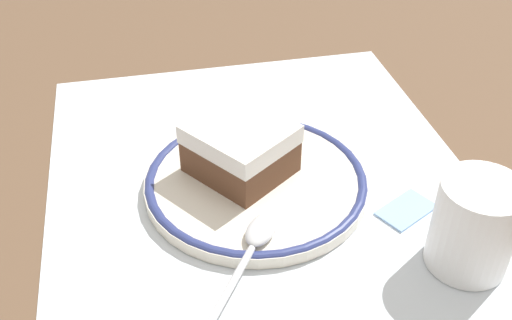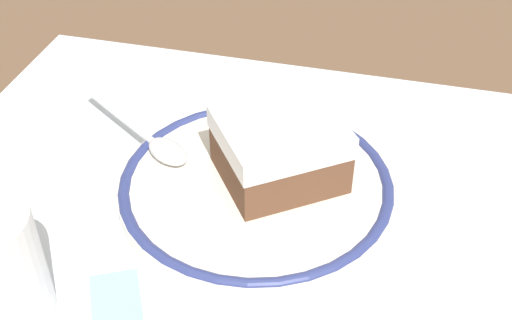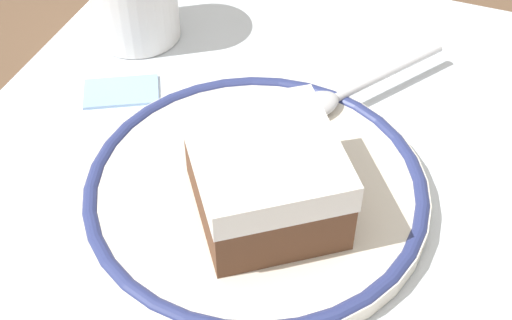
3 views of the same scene
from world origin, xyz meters
The scene contains 6 objects.
ground_plane centered at (0.00, 0.00, 0.00)m, with size 2.40×2.40×0.00m, color brown.
placemat centered at (0.00, 0.00, 0.00)m, with size 0.48×0.38×0.00m, color silver.
plate centered at (0.01, 0.01, 0.01)m, with size 0.20×0.20×0.01m.
cake_slice centered at (0.02, 0.02, 0.04)m, with size 0.11×0.11×0.05m.
spoon centered at (-0.07, 0.03, 0.02)m, with size 0.12×0.09×0.01m.
sugar_packet centered at (-0.05, -0.11, 0.00)m, with size 0.05×0.03×0.01m, color #8CB2E0.
Camera 3 is at (0.27, 0.11, 0.31)m, focal length 50.03 mm.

